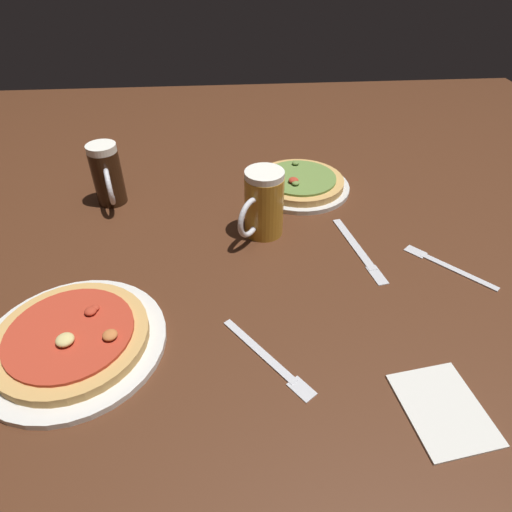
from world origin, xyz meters
TOP-DOWN VIEW (x-y plane):
  - ground_plane at (0.00, 0.00)m, footprint 2.40×2.40m
  - pizza_plate_near at (-0.33, -0.20)m, footprint 0.31×0.31m
  - pizza_plate_far at (0.14, 0.31)m, footprint 0.26×0.26m
  - beer_mug_dark at (0.02, 0.11)m, footprint 0.11×0.13m
  - beer_mug_amber at (-0.34, 0.27)m, footprint 0.07×0.13m
  - napkin_folded at (0.25, -0.37)m, footprint 0.13×0.16m
  - fork_left at (0.00, -0.25)m, footprint 0.14×0.18m
  - knife_right at (0.23, 0.03)m, footprint 0.06×0.24m
  - fork_spare at (0.40, -0.04)m, footprint 0.15×0.16m

SIDE VIEW (x-z plane):
  - ground_plane at x=0.00m, z-range -0.03..0.00m
  - fork_left at x=0.00m, z-range 0.00..0.01m
  - fork_spare at x=0.40m, z-range 0.00..0.01m
  - knife_right at x=0.23m, z-range 0.00..0.01m
  - napkin_folded at x=0.25m, z-range 0.00..0.01m
  - pizza_plate_near at x=-0.33m, z-range -0.01..0.04m
  - pizza_plate_far at x=0.14m, z-range -0.01..0.04m
  - beer_mug_amber at x=-0.34m, z-range 0.00..0.15m
  - beer_mug_dark at x=0.02m, z-range 0.00..0.15m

